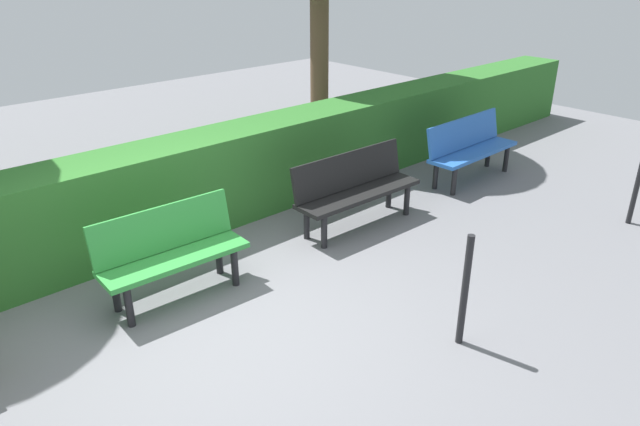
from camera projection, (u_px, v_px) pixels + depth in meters
name	position (u px, v px, depth m)	size (l,w,h in m)	color
ground_plane	(222.00, 328.00, 5.05)	(19.22, 19.22, 0.00)	slate
bench_blue	(470.00, 146.00, 8.13)	(1.61, 0.49, 0.86)	blue
bench_black	(355.00, 186.00, 6.76)	(1.66, 0.51, 0.86)	black
bench_green	(171.00, 250.00, 5.35)	(1.39, 0.52, 0.86)	#2D8C38
hedge_row	(205.00, 181.00, 6.77)	(15.22, 0.70, 1.07)	#2D6B28
railing_post_near	(637.00, 184.00, 6.77)	(0.06, 0.06, 1.00)	black
railing_post_mid	(465.00, 291.00, 4.67)	(0.06, 0.06, 1.00)	black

